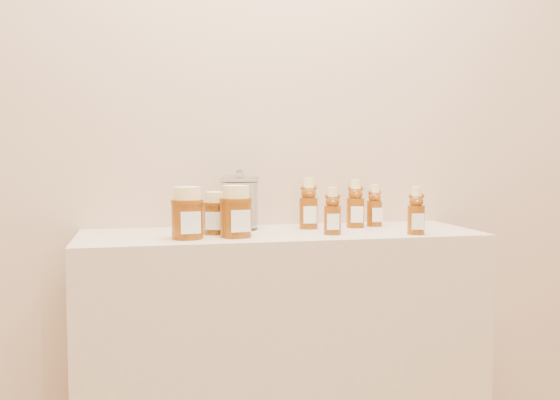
{
  "coord_description": "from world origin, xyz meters",
  "views": [
    {
      "loc": [
        -0.41,
        -0.27,
        1.14
      ],
      "look_at": [
        -0.01,
        1.52,
        1.0
      ],
      "focal_mm": 40.0,
      "sensor_mm": 36.0,
      "label": 1
    }
  ],
  "objects": [
    {
      "name": "bear_bottle_back_left",
      "position": [
        0.1,
        1.62,
        0.99
      ],
      "size": [
        0.07,
        0.07,
        0.18
      ],
      "primitive_type": null,
      "rotation": [
        0.0,
        0.0,
        -0.11
      ],
      "color": "#652D08",
      "rests_on": "display_table"
    },
    {
      "name": "honey_jar_left",
      "position": [
        -0.29,
        1.47,
        0.97
      ],
      "size": [
        0.1,
        0.1,
        0.15
      ],
      "primitive_type": null,
      "rotation": [
        0.0,
        0.0,
        0.14
      ],
      "color": "#652D08",
      "rests_on": "display_table"
    },
    {
      "name": "bear_bottle_back_mid",
      "position": [
        0.26,
        1.62,
        0.99
      ],
      "size": [
        0.07,
        0.07,
        0.18
      ],
      "primitive_type": null,
      "rotation": [
        0.0,
        0.0,
        -0.15
      ],
      "color": "#652D08",
      "rests_on": "display_table"
    },
    {
      "name": "honey_jar_back",
      "position": [
        -0.2,
        1.56,
        0.96
      ],
      "size": [
        0.1,
        0.1,
        0.12
      ],
      "primitive_type": null,
      "rotation": [
        0.0,
        0.0,
        -0.33
      ],
      "color": "#652D08",
      "rests_on": "display_table"
    },
    {
      "name": "glass_canister",
      "position": [
        -0.11,
        1.64,
        0.99
      ],
      "size": [
        0.15,
        0.15,
        0.18
      ],
      "primitive_type": null,
      "rotation": [
        0.0,
        0.0,
        0.33
      ],
      "color": "white",
      "rests_on": "display_table"
    },
    {
      "name": "wall_back",
      "position": [
        0.0,
        1.75,
        1.35
      ],
      "size": [
        3.5,
        0.02,
        2.7
      ],
      "primitive_type": "cube",
      "color": "tan",
      "rests_on": "ground"
    },
    {
      "name": "display_table",
      "position": [
        0.0,
        1.55,
        0.45
      ],
      "size": [
        1.2,
        0.4,
        0.9
      ],
      "primitive_type": "cube",
      "color": "#C1AC8D",
      "rests_on": "ground"
    },
    {
      "name": "bear_bottle_back_right",
      "position": [
        0.33,
        1.64,
        0.98
      ],
      "size": [
        0.05,
        0.05,
        0.15
      ],
      "primitive_type": null,
      "rotation": [
        0.0,
        0.0,
        0.01
      ],
      "color": "#652D08",
      "rests_on": "display_table"
    },
    {
      "name": "bear_bottle_front_left",
      "position": [
        0.14,
        1.47,
        0.98
      ],
      "size": [
        0.06,
        0.06,
        0.16
      ],
      "primitive_type": null,
      "rotation": [
        0.0,
        0.0,
        -0.22
      ],
      "color": "#652D08",
      "rests_on": "display_table"
    },
    {
      "name": "bear_bottle_front_right",
      "position": [
        0.38,
        1.42,
        0.98
      ],
      "size": [
        0.06,
        0.06,
        0.16
      ],
      "primitive_type": null,
      "rotation": [
        0.0,
        0.0,
        -0.23
      ],
      "color": "#652D08",
      "rests_on": "display_table"
    },
    {
      "name": "honey_jar_front",
      "position": [
        -0.15,
        1.47,
        0.97
      ],
      "size": [
        0.11,
        0.11,
        0.15
      ],
      "primitive_type": null,
      "rotation": [
        0.0,
        0.0,
        0.16
      ],
      "color": "#652D08",
      "rests_on": "display_table"
    }
  ]
}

